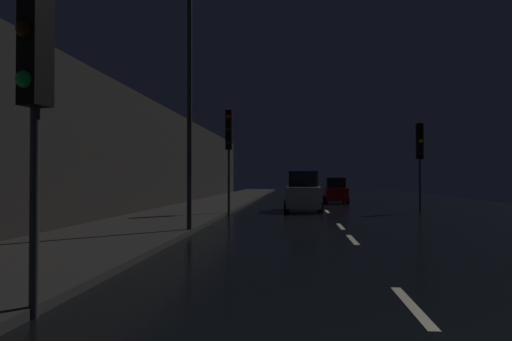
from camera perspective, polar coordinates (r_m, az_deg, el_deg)
ground at (r=28.35m, az=8.37°, el=-4.62°), size 26.81×84.00×0.02m
sidewalk_left at (r=28.85m, az=-6.11°, el=-4.40°), size 4.40×84.00×0.15m
building_facade_left at (r=26.10m, az=-13.21°, el=1.72°), size 0.80×63.00×6.03m
lane_centerline at (r=16.06m, az=10.90°, el=-7.38°), size 0.16×20.82×0.01m
traffic_light_far_left at (r=22.48m, az=-3.35°, el=3.93°), size 0.31×0.46×5.10m
traffic_light_near_left at (r=6.83m, az=-25.56°, el=12.21°), size 0.38×0.49×4.65m
traffic_light_far_right at (r=26.28m, az=19.46°, el=2.63°), size 0.33×0.47×4.74m
streetlamp_overhead at (r=15.52m, az=-6.60°, el=12.04°), size 1.70×0.44×8.13m
car_approaching_headlights at (r=25.87m, az=5.80°, el=-2.74°), size 2.01×4.36×2.19m
car_distant_taillights at (r=34.41m, az=9.73°, el=-2.55°), size 1.69×3.67×1.85m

